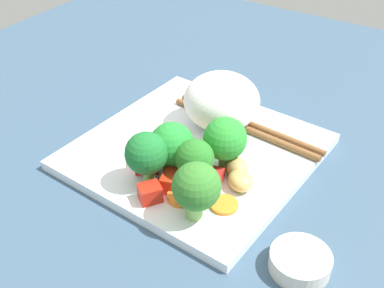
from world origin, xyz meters
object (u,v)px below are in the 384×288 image
at_px(square_plate, 196,151).
at_px(rice_mound, 222,101).
at_px(carrot_slice_0, 191,150).
at_px(broccoli_floret_1, 195,159).
at_px(chopstick_pair, 246,125).
at_px(sauce_cup, 300,262).

height_order(square_plate, rice_mound, rice_mound).
bearing_deg(square_plate, carrot_slice_0, 177.77).
bearing_deg(broccoli_floret_1, chopstick_pair, 1.81).
height_order(rice_mound, broccoli_floret_1, rice_mound).
distance_m(square_plate, sauce_cup, 0.21).
height_order(rice_mound, carrot_slice_0, rice_mound).
bearing_deg(carrot_slice_0, chopstick_pair, -21.10).
xyz_separation_m(square_plate, rice_mound, (0.06, 0.00, 0.04)).
height_order(rice_mound, chopstick_pair, rice_mound).
bearing_deg(square_plate, rice_mound, 0.04).
bearing_deg(chopstick_pair, carrot_slice_0, 73.82).
height_order(square_plate, chopstick_pair, chopstick_pair).
relative_size(chopstick_pair, sauce_cup, 3.72).
relative_size(carrot_slice_0, chopstick_pair, 0.12).
relative_size(broccoli_floret_1, sauce_cup, 0.98).
bearing_deg(sauce_cup, chopstick_pair, 41.26).
bearing_deg(broccoli_floret_1, rice_mound, 16.59).
xyz_separation_m(rice_mound, broccoli_floret_1, (-0.12, -0.04, -0.00)).
relative_size(rice_mound, chopstick_pair, 0.45).
bearing_deg(sauce_cup, rice_mound, 48.62).
distance_m(rice_mound, broccoli_floret_1, 0.13).
relative_size(rice_mound, broccoli_floret_1, 1.70).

